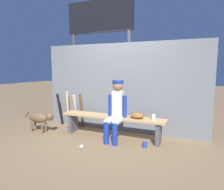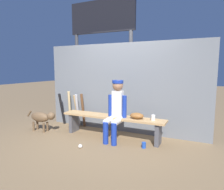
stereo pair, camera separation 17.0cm
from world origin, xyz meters
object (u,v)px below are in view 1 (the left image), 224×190
object	(u,v)px
dugout_bench	(112,121)
bat_wood_tan	(75,111)
baseball	(81,147)
dog	(40,118)
cup_on_ground	(145,145)
bat_aluminum_black	(60,109)
baseball_glove	(137,116)
cup_on_bench	(153,117)
bat_wood_dark	(82,111)
bat_aluminum_silver	(76,111)
player_seated	(116,108)
bat_wood_natural	(68,109)
scoreboard	(102,31)

from	to	relation	value
dugout_bench	bat_wood_tan	xyz separation A→B (m)	(-1.21, 0.43, 0.04)
baseball	dog	xyz separation A→B (m)	(-1.40, 0.47, 0.30)
cup_on_ground	bat_aluminum_black	bearing A→B (deg)	165.71
baseball_glove	cup_on_ground	bearing A→B (deg)	-48.81
baseball_glove	cup_on_bench	world-z (taller)	baseball_glove
bat_wood_dark	cup_on_bench	bearing A→B (deg)	-11.71
dugout_bench	bat_aluminum_silver	xyz separation A→B (m)	(-1.15, 0.38, 0.05)
player_seated	bat_wood_dark	xyz separation A→B (m)	(-1.13, 0.51, -0.25)
bat_wood_tan	dog	world-z (taller)	bat_wood_tan
bat_aluminum_silver	bat_wood_tan	size ratio (longest dim) A/B	1.03
player_seated	bat_wood_natural	xyz separation A→B (m)	(-1.53, 0.49, -0.23)
bat_wood_natural	scoreboard	size ratio (longest dim) A/B	0.25
bat_aluminum_black	cup_on_ground	distance (m)	2.51
dog	scoreboard	bearing A→B (deg)	63.30
player_seated	bat_wood_tan	size ratio (longest dim) A/B	1.52
dugout_bench	baseball_glove	size ratio (longest dim) A/B	8.16
bat_aluminum_silver	dog	world-z (taller)	bat_aluminum_silver
bat_wood_natural	bat_aluminum_black	xyz separation A→B (m)	(-0.22, -0.04, -0.03)
dugout_bench	dog	bearing A→B (deg)	-169.54
scoreboard	dugout_bench	bearing A→B (deg)	-56.32
dugout_bench	bat_wood_tan	distance (m)	1.29
bat_wood_tan	cup_on_ground	world-z (taller)	bat_wood_tan
dugout_bench	bat_wood_tan	size ratio (longest dim) A/B	2.80
bat_wood_natural	cup_on_ground	distance (m)	2.32
bat_wood_natural	baseball	distance (m)	1.67
cup_on_ground	bat_wood_natural	bearing A→B (deg)	163.37
bat_aluminum_black	baseball	world-z (taller)	bat_aluminum_black
dugout_bench	baseball_glove	world-z (taller)	baseball_glove
dugout_bench	bat_wood_tan	world-z (taller)	bat_wood_tan
baseball_glove	bat_aluminum_black	distance (m)	2.20
player_seated	baseball_glove	distance (m)	0.46
dugout_bench	bat_wood_natural	size ratio (longest dim) A/B	2.55
player_seated	scoreboard	bearing A→B (deg)	125.30
player_seated	baseball_glove	xyz separation A→B (m)	(0.42, 0.11, -0.14)
cup_on_bench	dugout_bench	bearing A→B (deg)	-179.46
bat_aluminum_black	cup_on_bench	size ratio (longest dim) A/B	7.75
player_seated	baseball	distance (m)	1.02
bat_aluminum_black	cup_on_bench	xyz separation A→B (m)	(2.50, -0.34, 0.11)
scoreboard	bat_wood_natural	bearing A→B (deg)	-119.88
dugout_bench	player_seated	world-z (taller)	player_seated
baseball_glove	bat_wood_tan	xyz separation A→B (m)	(-1.76, 0.43, -0.13)
baseball_glove	cup_on_bench	distance (m)	0.33
dugout_bench	baseball	size ratio (longest dim) A/B	30.89
bat_aluminum_silver	bat_aluminum_black	bearing A→B (deg)	-175.27
baseball_glove	bat_aluminum_black	world-z (taller)	bat_aluminum_black
bat_aluminum_silver	bat_wood_tan	distance (m)	0.08
dog	cup_on_bench	bearing A→B (deg)	7.09
baseball_glove	scoreboard	xyz separation A→B (m)	(-1.42, 1.31, 1.97)
cup_on_ground	baseball_glove	bearing A→B (deg)	131.19
player_seated	scoreboard	distance (m)	2.52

